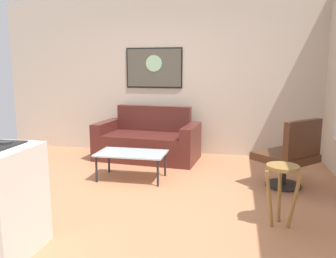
{
  "coord_description": "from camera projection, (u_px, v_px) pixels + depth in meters",
  "views": [
    {
      "loc": [
        1.19,
        -3.68,
        1.52
      ],
      "look_at": [
        0.25,
        0.9,
        0.7
      ],
      "focal_mm": 36.58,
      "sensor_mm": 36.0,
      "label": 1
    }
  ],
  "objects": [
    {
      "name": "wall_painting",
      "position": [
        154.0,
        68.0,
        6.14
      ],
      "size": [
        1.03,
        0.03,
        0.72
      ],
      "color": "black"
    },
    {
      "name": "coffee_table",
      "position": [
        132.0,
        155.0,
        4.74
      ],
      "size": [
        0.95,
        0.54,
        0.38
      ],
      "color": "silver",
      "rests_on": "ground"
    },
    {
      "name": "ground",
      "position": [
        132.0,
        201.0,
        4.05
      ],
      "size": [
        6.4,
        6.4,
        0.04
      ],
      "primitive_type": "cube",
      "color": "#B97751"
    },
    {
      "name": "armchair",
      "position": [
        290.0,
        155.0,
        4.35
      ],
      "size": [
        0.89,
        0.89,
        0.91
      ],
      "color": "black",
      "rests_on": "ground"
    },
    {
      "name": "back_wall",
      "position": [
        171.0,
        76.0,
        6.15
      ],
      "size": [
        6.4,
        0.05,
        2.8
      ],
      "primitive_type": "cube",
      "color": "beige",
      "rests_on": "ground"
    },
    {
      "name": "bar_stool",
      "position": [
        282.0,
        179.0,
        3.3
      ],
      "size": [
        0.36,
        0.35,
        0.61
      ],
      "color": "olive",
      "rests_on": "ground"
    },
    {
      "name": "couch",
      "position": [
        148.0,
        142.0,
        5.85
      ],
      "size": [
        1.77,
        1.01,
        0.88
      ],
      "color": "#51211B",
      "rests_on": "ground"
    }
  ]
}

